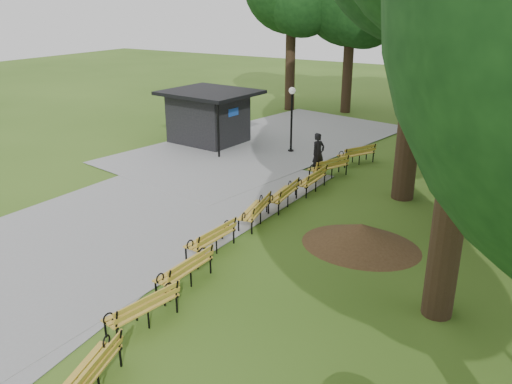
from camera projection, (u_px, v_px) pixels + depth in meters
The scene contains 16 objects.
ground at pixel (151, 296), 12.95m from camera, with size 100.00×100.00×0.00m, color #395F1B.
path at pixel (121, 220), 17.29m from camera, with size 12.00×38.00×0.06m, color gray.
person at pixel (318, 153), 21.74m from camera, with size 0.63×0.41×1.72m, color black.
kiosk at pixel (208, 116), 26.32m from camera, with size 4.26×3.71×2.67m, color black, non-canonical shape.
lamp_post at pixel (292, 106), 24.30m from camera, with size 0.32×0.32×3.09m.
dirt_mound at pixel (361, 235), 15.42m from camera, with size 2.99×2.99×0.71m, color #47301C.
bench_1 at pixel (87, 373), 9.61m from camera, with size 1.90×0.64×0.88m, color gold, non-canonical shape.
bench_2 at pixel (142, 307), 11.66m from camera, with size 1.90×0.64×0.88m, color gold, non-canonical shape.
bench_3 at pixel (184, 269), 13.32m from camera, with size 1.90×0.64×0.88m, color gold, non-canonical shape.
bench_4 at pixel (210, 238), 15.05m from camera, with size 1.90×0.64×0.88m, color gold, non-canonical shape.
bench_5 at pixel (254, 211), 16.98m from camera, with size 1.90×0.64×0.88m, color gold, non-canonical shape.
bench_6 at pixel (282, 194), 18.39m from camera, with size 1.90×0.64×0.88m, color gold, non-canonical shape.
bench_7 at pixel (311, 180), 19.88m from camera, with size 1.90×0.64×0.88m, color gold, non-canonical shape.
bench_8 at pixel (328, 167), 21.39m from camera, with size 1.90×0.64×0.88m, color gold, non-canonical shape.
bench_9 at pixel (356, 154), 23.16m from camera, with size 1.90×0.64×0.88m, color gold, non-canonical shape.
lawn_tree_1 at pixel (491, 2), 14.07m from camera, with size 5.28×5.28×9.52m.
Camera 1 is at (8.04, -8.28, 6.91)m, focal length 36.72 mm.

